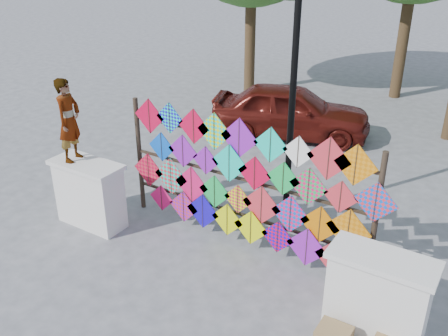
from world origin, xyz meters
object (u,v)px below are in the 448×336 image
Objects in this scene: kite_rack at (245,184)px; lamppost at (293,83)px; vendor_woman at (69,120)px; sedan at (290,111)px.

lamppost reaches higher than kite_rack.
lamppost is at bearing 81.39° from kite_rack.
vendor_woman is 0.34× the size of lamppost.
sedan is 0.94× the size of lamppost.
kite_rack reaches higher than sedan.
lamppost reaches higher than sedan.
kite_rack is at bearing 178.30° from sedan.
lamppost is at bearing -70.41° from vendor_woman.
sedan is at bearing -28.13° from vendor_woman.
kite_rack is at bearing -87.60° from vendor_woman.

